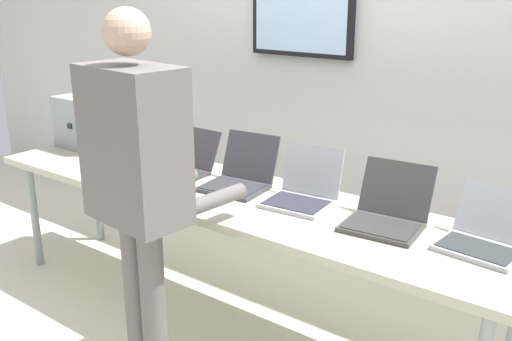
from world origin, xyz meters
The scene contains 11 objects.
ground centered at (0.00, 0.00, -0.02)m, with size 8.00×8.00×0.04m, color beige.
back_wall centered at (0.00, 1.13, 1.34)m, with size 8.00×0.11×2.67m.
workbench centered at (0.00, 0.00, 0.70)m, with size 3.00×0.70×0.75m.
equipment_box centered at (-1.26, 0.14, 0.92)m, with size 0.39×0.31×0.33m.
laptop_station_0 centered at (-0.82, 0.12, 0.80)m, with size 0.39×0.37×0.24m.
laptop_station_1 centered at (-0.42, 0.10, 0.80)m, with size 0.37×0.34×0.23m.
laptop_station_2 centered at (0.01, 0.11, 0.81)m, with size 0.35×0.38×0.26m.
laptop_station_3 centered at (0.41, 0.11, 0.81)m, with size 0.34×0.35×0.26m.
laptop_station_4 centered at (0.85, 0.10, 0.81)m, with size 0.36×0.39×0.25m.
laptop_station_5 centered at (1.27, 0.12, 0.80)m, with size 0.34×0.35×0.22m.
person centered at (0.05, -0.62, 1.02)m, with size 0.48×0.62×1.69m.
Camera 1 is at (1.79, -2.13, 1.76)m, focal length 40.15 mm.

